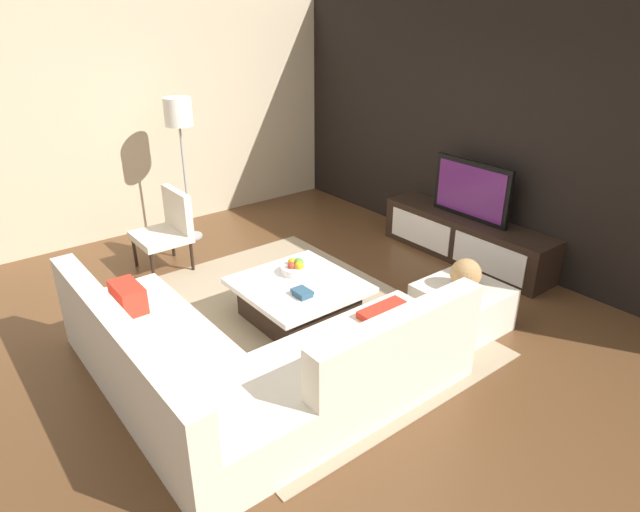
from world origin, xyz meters
TOP-DOWN VIEW (x-y plane):
  - ground_plane at (0.00, 0.00)m, footprint 14.00×14.00m
  - feature_wall_back at (0.00, 2.70)m, footprint 6.40×0.12m
  - side_wall_left at (-3.20, 0.20)m, footprint 0.12×5.20m
  - area_rug at (-0.10, 0.00)m, footprint 3.28×2.44m
  - media_console at (0.00, 2.40)m, footprint 2.09×0.50m
  - television at (0.00, 2.40)m, footprint 0.98×0.06m
  - sectional_couch at (0.53, -0.87)m, footprint 2.49×2.40m
  - coffee_table at (-0.10, 0.10)m, footprint 1.06×1.03m
  - accent_chair_near at (-1.90, -0.34)m, footprint 0.57×0.53m
  - floor_lamp at (-2.54, 0.20)m, footprint 0.32×0.32m
  - ottoman at (0.92, 1.19)m, footprint 0.70×0.70m
  - fruit_bowl at (-0.28, 0.20)m, footprint 0.28×0.28m
  - decorative_ball at (0.92, 1.19)m, footprint 0.27×0.27m
  - book_stack at (0.12, -0.02)m, footprint 0.18×0.13m

SIDE VIEW (x-z plane):
  - ground_plane at x=0.00m, z-range 0.00..0.00m
  - area_rug at x=-0.10m, z-range 0.00..0.01m
  - ottoman at x=0.92m, z-range 0.00..0.40m
  - coffee_table at x=-0.10m, z-range 0.01..0.39m
  - media_console at x=0.00m, z-range 0.00..0.50m
  - sectional_couch at x=0.53m, z-range -0.13..0.68m
  - book_stack at x=0.12m, z-range 0.38..0.44m
  - fruit_bowl at x=-0.28m, z-range 0.36..0.50m
  - accent_chair_near at x=-1.90m, z-range 0.05..0.92m
  - decorative_ball at x=0.92m, z-range 0.40..0.67m
  - television at x=0.00m, z-range 0.50..1.15m
  - feature_wall_back at x=0.00m, z-range 0.00..2.80m
  - side_wall_left at x=-3.20m, z-range 0.00..2.80m
  - floor_lamp at x=-2.54m, z-range 0.60..2.32m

